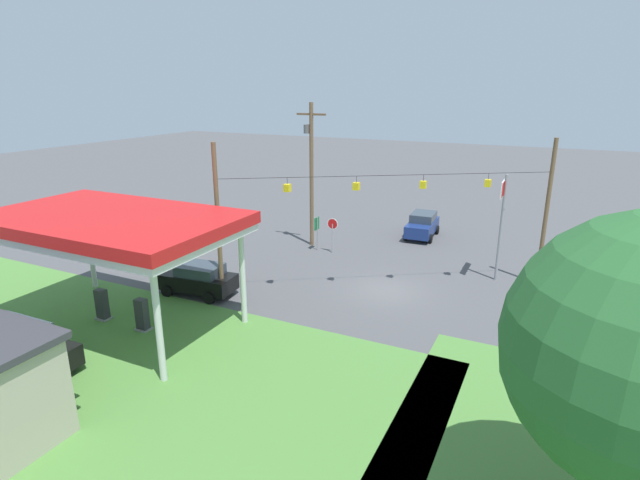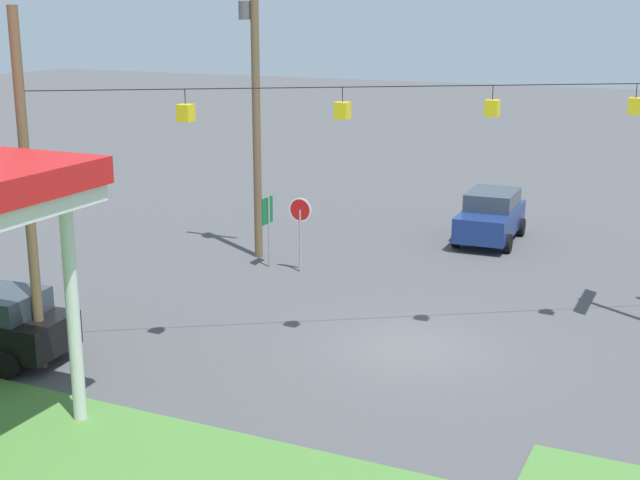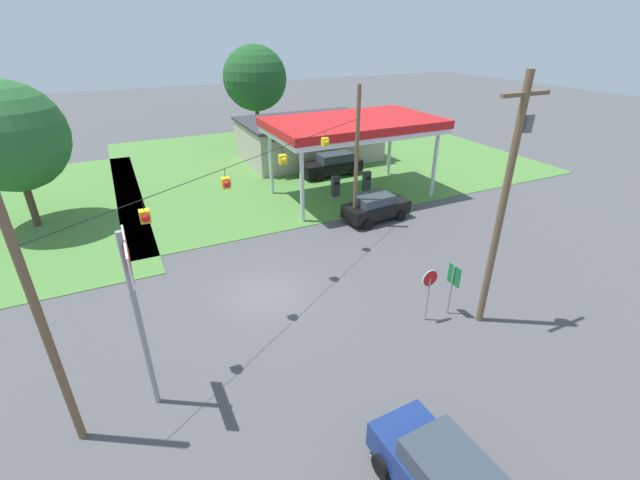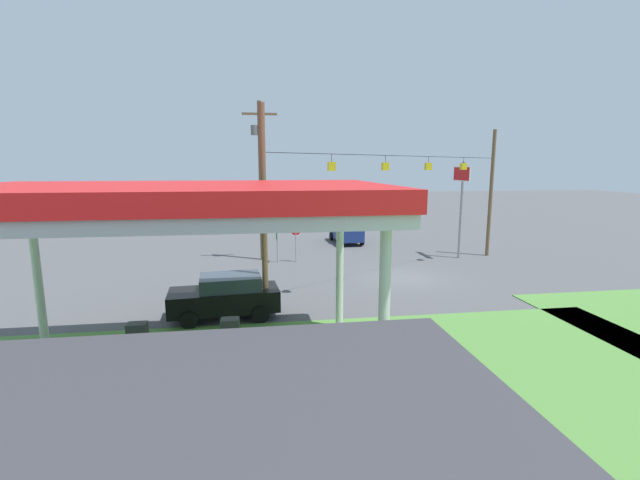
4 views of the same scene
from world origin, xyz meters
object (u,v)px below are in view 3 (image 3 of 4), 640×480
(car_at_pumps_front, at_px, (375,207))
(car_at_pumps_rear, at_px, (332,164))
(fuel_pump_far, at_px, (367,183))
(stop_sign_roadside, at_px, (429,284))
(gas_station_canopy, at_px, (353,126))
(car_on_crossroad, at_px, (444,478))
(gas_station_store, at_px, (309,139))
(route_sign, at_px, (453,280))
(fuel_pump_near, at_px, (335,188))
(utility_pole_main, at_px, (505,197))
(stop_sign_overhead, at_px, (134,288))
(tree_behind_station, at_px, (255,78))
(tree_west_verge, at_px, (9,137))

(car_at_pumps_front, xyz_separation_m, car_at_pumps_rear, (1.67, 9.36, 0.06))
(car_at_pumps_rear, bearing_deg, fuel_pump_far, 94.99)
(stop_sign_roadside, bearing_deg, gas_station_canopy, -107.49)
(gas_station_canopy, distance_m, car_on_crossroad, 23.53)
(car_at_pumps_front, relative_size, car_on_crossroad, 1.04)
(gas_station_canopy, xyz_separation_m, gas_station_store, (1.23, 10.28, -3.24))
(car_on_crossroad, relative_size, route_sign, 1.81)
(fuel_pump_near, height_order, car_at_pumps_front, car_at_pumps_front)
(fuel_pump_far, distance_m, utility_pole_main, 16.86)
(gas_station_store, distance_m, car_at_pumps_rear, 5.69)
(gas_station_canopy, height_order, stop_sign_overhead, stop_sign_overhead)
(tree_behind_station, bearing_deg, gas_station_canopy, -87.29)
(car_at_pumps_rear, xyz_separation_m, stop_sign_overhead, (-16.43, -18.99, 3.58))
(car_on_crossroad, relative_size, tree_west_verge, 0.49)
(tree_behind_station, bearing_deg, route_sign, -94.24)
(stop_sign_overhead, height_order, utility_pole_main, utility_pole_main)
(gas_station_store, xyz_separation_m, stop_sign_overhead, (-16.84, -24.59, 2.69))
(car_at_pumps_front, bearing_deg, gas_station_store, 76.66)
(fuel_pump_near, bearing_deg, car_at_pumps_rear, 65.44)
(car_at_pumps_rear, height_order, tree_west_verge, tree_west_verge)
(car_on_crossroad, xyz_separation_m, stop_sign_overhead, (-6.33, 6.90, 3.60))
(stop_sign_overhead, distance_m, route_sign, 12.57)
(stop_sign_roadside, bearing_deg, utility_pole_main, 154.74)
(gas_station_store, xyz_separation_m, car_on_crossroad, (-10.52, -31.49, -0.91))
(fuel_pump_far, relative_size, car_at_pumps_rear, 0.31)
(utility_pole_main, bearing_deg, tree_behind_station, 87.45)
(gas_station_canopy, relative_size, car_at_pumps_rear, 2.27)
(gas_station_canopy, height_order, gas_station_store, gas_station_canopy)
(car_at_pumps_rear, distance_m, utility_pole_main, 21.15)
(gas_station_canopy, distance_m, gas_station_store, 10.84)
(fuel_pump_near, distance_m, car_on_crossroad, 22.66)
(fuel_pump_far, bearing_deg, car_at_pumps_front, -115.07)
(car_on_crossroad, bearing_deg, car_at_pumps_front, -29.58)
(gas_station_canopy, bearing_deg, car_at_pumps_front, -100.41)
(car_on_crossroad, bearing_deg, fuel_pump_near, -23.13)
(tree_west_verge, bearing_deg, fuel_pump_near, -11.39)
(gas_station_store, distance_m, tree_west_verge, 23.13)
(fuel_pump_near, bearing_deg, car_at_pumps_front, -84.28)
(stop_sign_overhead, bearing_deg, tree_west_verge, 105.55)
(fuel_pump_near, height_order, stop_sign_roadside, stop_sign_roadside)
(gas_station_canopy, distance_m, car_at_pumps_front, 6.35)
(gas_station_canopy, bearing_deg, gas_station_store, 83.20)
(car_at_pumps_rear, bearing_deg, gas_station_canopy, 78.84)
(gas_station_canopy, height_order, car_on_crossroad, gas_station_canopy)
(gas_station_canopy, relative_size, route_sign, 4.93)
(gas_station_store, xyz_separation_m, fuel_pump_near, (-2.55, -10.28, -1.11))
(fuel_pump_far, xyz_separation_m, car_at_pumps_front, (-2.19, -4.68, 0.15))
(gas_station_store, bearing_deg, tree_behind_station, 103.81)
(gas_station_canopy, relative_size, stop_sign_overhead, 1.84)
(fuel_pump_far, height_order, tree_west_verge, tree_west_verge)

